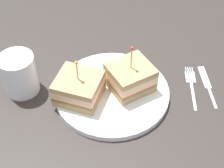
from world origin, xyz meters
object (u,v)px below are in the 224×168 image
sandwich_half_back (79,88)px  fork (191,83)px  plate (112,93)px  sandwich_half_front (130,77)px  drink_glass (20,75)px  knife (207,84)px

sandwich_half_back → fork: 25.58cm
plate → fork: (17.89, 3.56, -0.50)cm
sandwich_half_front → fork: bearing=9.9°
sandwich_half_front → drink_glass: (-23.61, 0.66, -0.07)cm
plate → sandwich_half_front: size_ratio=2.14×
drink_glass → fork: size_ratio=0.68×
plate → fork: bearing=11.3°
sandwich_half_back → drink_glass: bearing=164.9°
sandwich_half_front → sandwich_half_back: bearing=-165.3°
knife → sandwich_half_front: bearing=-173.7°
sandwich_half_back → fork: (24.74, 5.27, -3.81)cm
plate → sandwich_half_back: sandwich_half_back is taller
sandwich_half_back → drink_glass: (-12.87, 3.48, 0.19)cm
drink_glass → plate: bearing=-5.1°
plate → drink_glass: 20.12cm
plate → sandwich_half_back: size_ratio=2.23×
sandwich_half_back → knife: bearing=9.5°
plate → knife: plate is taller
plate → drink_glass: bearing=174.9°
fork → sandwich_half_front: bearing=-170.1°
sandwich_half_front → sandwich_half_back: size_ratio=1.04×
sandwich_half_back → drink_glass: size_ratio=1.22×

